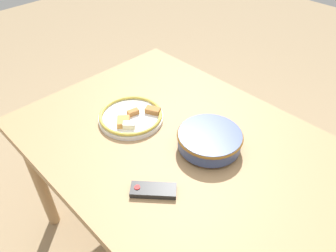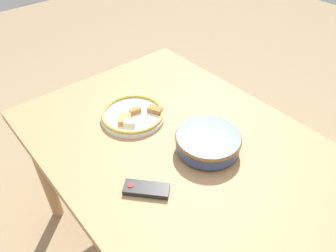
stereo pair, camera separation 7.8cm
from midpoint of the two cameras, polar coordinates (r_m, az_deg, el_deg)
ground_plane at (r=1.87m, az=3.46°, el=-20.36°), size 8.00×8.00×0.00m
dining_table at (r=1.33m, az=4.57°, el=-6.26°), size 1.38×0.95×0.74m
noodle_bowl at (r=1.25m, az=8.75°, el=-2.72°), size 0.25×0.25×0.07m
food_plate at (r=1.40m, az=-4.55°, el=1.91°), size 0.28×0.28×0.04m
tv_remote at (r=1.12m, az=-1.77°, el=-10.99°), size 0.15×0.15×0.02m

